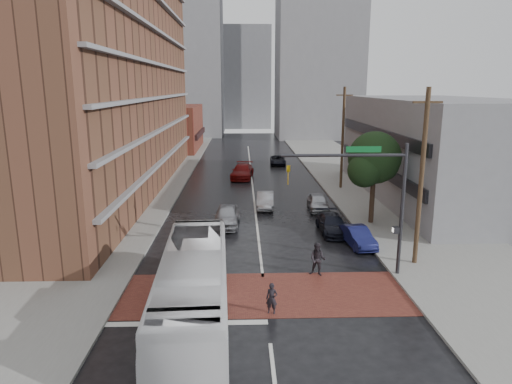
{
  "coord_description": "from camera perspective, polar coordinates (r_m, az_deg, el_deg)",
  "views": [
    {
      "loc": [
        -1.08,
        -20.31,
        10.01
      ],
      "look_at": [
        -0.2,
        7.74,
        3.5
      ],
      "focal_mm": 32.0,
      "sensor_mm": 36.0,
      "label": 1
    }
  ],
  "objects": [
    {
      "name": "ground",
      "position": [
        22.66,
        1.15,
        -13.15
      ],
      "size": [
        160.0,
        160.0,
        0.0
      ],
      "primitive_type": "plane",
      "color": "black",
      "rests_on": "ground"
    },
    {
      "name": "crosswalk",
      "position": [
        23.11,
        1.09,
        -12.58
      ],
      "size": [
        14.0,
        5.0,
        0.02
      ],
      "primitive_type": "cube",
      "color": "brown",
      "rests_on": "ground"
    },
    {
      "name": "sidewalk_west",
      "position": [
        47.54,
        -14.42,
        0.58
      ],
      "size": [
        9.0,
        90.0,
        0.15
      ],
      "primitive_type": "cube",
      "color": "gray",
      "rests_on": "ground"
    },
    {
      "name": "sidewalk_east",
      "position": [
        48.06,
        13.42,
        0.77
      ],
      "size": [
        9.0,
        90.0,
        0.15
      ],
      "primitive_type": "cube",
      "color": "gray",
      "rests_on": "ground"
    },
    {
      "name": "apartment_block",
      "position": [
        46.32,
        -18.87,
        17.33
      ],
      "size": [
        10.0,
        44.0,
        28.0
      ],
      "primitive_type": "cube",
      "color": "brown",
      "rests_on": "ground"
    },
    {
      "name": "storefront_west",
      "position": [
        75.39,
        -10.22,
        7.9
      ],
      "size": [
        8.0,
        16.0,
        7.0
      ],
      "primitive_type": "cube",
      "color": "brown",
      "rests_on": "ground"
    },
    {
      "name": "building_east",
      "position": [
        44.32,
        21.68,
        5.0
      ],
      "size": [
        11.0,
        26.0,
        9.0
      ],
      "primitive_type": "cube",
      "color": "gray",
      "rests_on": "ground"
    },
    {
      "name": "distant_tower_west",
      "position": [
        99.33,
        -9.66,
        16.34
      ],
      "size": [
        18.0,
        16.0,
        32.0
      ],
      "primitive_type": "cube",
      "color": "gray",
      "rests_on": "ground"
    },
    {
      "name": "distant_tower_east",
      "position": [
        93.87,
        7.83,
        17.83
      ],
      "size": [
        16.0,
        14.0,
        36.0
      ],
      "primitive_type": "cube",
      "color": "gray",
      "rests_on": "ground"
    },
    {
      "name": "distant_tower_center",
      "position": [
        115.33,
        -1.3,
        14.04
      ],
      "size": [
        12.0,
        10.0,
        24.0
      ],
      "primitive_type": "cube",
      "color": "gray",
      "rests_on": "ground"
    },
    {
      "name": "street_tree",
      "position": [
        34.15,
        14.59,
        3.75
      ],
      "size": [
        4.2,
        4.1,
        6.9
      ],
      "color": "#332319",
      "rests_on": "ground"
    },
    {
      "name": "signal_mast",
      "position": [
        24.41,
        14.74,
        0.14
      ],
      "size": [
        6.5,
        0.3,
        7.2
      ],
      "color": "#2D2D33",
      "rests_on": "ground"
    },
    {
      "name": "utility_pole_near",
      "position": [
        26.69,
        19.98,
        1.75
      ],
      "size": [
        1.6,
        0.26,
        10.0
      ],
      "color": "#473321",
      "rests_on": "ground"
    },
    {
      "name": "utility_pole_far",
      "position": [
        45.66,
        10.79,
        6.71
      ],
      "size": [
        1.6,
        0.26,
        10.0
      ],
      "color": "#473321",
      "rests_on": "ground"
    },
    {
      "name": "transit_bus",
      "position": [
        19.89,
        -7.81,
        -11.95
      ],
      "size": [
        3.29,
        11.9,
        3.28
      ],
      "primitive_type": "imported",
      "rotation": [
        0.0,
        0.0,
        0.05
      ],
      "color": "silver",
      "rests_on": "ground"
    },
    {
      "name": "pedestrian_a",
      "position": [
        21.02,
        1.98,
        -13.18
      ],
      "size": [
        0.6,
        0.47,
        1.44
      ],
      "primitive_type": "imported",
      "rotation": [
        0.0,
        0.0,
        -0.26
      ],
      "color": "black",
      "rests_on": "ground"
    },
    {
      "name": "pedestrian_b",
      "position": [
        25.07,
        7.71,
        -8.35
      ],
      "size": [
        1.08,
        0.96,
        1.82
      ],
      "primitive_type": "imported",
      "rotation": [
        0.0,
        0.0,
        -0.37
      ],
      "color": "black",
      "rests_on": "ground"
    },
    {
      "name": "car_travel_a",
      "position": [
        33.45,
        -3.69,
        -3.01
      ],
      "size": [
        2.02,
        4.58,
        1.53
      ],
      "primitive_type": "imported",
      "rotation": [
        0.0,
        0.0,
        -0.05
      ],
      "color": "#9EA0A6",
      "rests_on": "ground"
    },
    {
      "name": "car_travel_b",
      "position": [
        38.42,
        1.16,
        -1.04
      ],
      "size": [
        1.61,
        4.04,
        1.31
      ],
      "primitive_type": "imported",
      "rotation": [
        0.0,
        0.0,
        -0.06
      ],
      "color": "#A6A8AE",
      "rests_on": "ground"
    },
    {
      "name": "car_travel_c",
      "position": [
        50.8,
        -1.72,
        2.59
      ],
      "size": [
        2.84,
        5.64,
        1.57
      ],
      "primitive_type": "imported",
      "rotation": [
        0.0,
        0.0,
        -0.12
      ],
      "color": "#6A0C0B",
      "rests_on": "ground"
    },
    {
      "name": "suv_travel",
      "position": [
        59.86,
        2.75,
        3.99
      ],
      "size": [
        2.17,
        4.37,
        1.19
      ],
      "primitive_type": "imported",
      "rotation": [
        0.0,
        0.0,
        -0.05
      ],
      "color": "black",
      "rests_on": "ground"
    },
    {
      "name": "car_parked_near",
      "position": [
        30.06,
        12.57,
        -5.46
      ],
      "size": [
        1.83,
        3.94,
        1.25
      ],
      "primitive_type": "imported",
      "rotation": [
        0.0,
        0.0,
        0.14
      ],
      "color": "#16194D",
      "rests_on": "ground"
    },
    {
      "name": "car_parked_mid",
      "position": [
        32.34,
        9.5,
        -3.97
      ],
      "size": [
        1.89,
        4.44,
        1.28
      ],
      "primitive_type": "imported",
      "rotation": [
        0.0,
        0.0,
        0.02
      ],
      "color": "black",
      "rests_on": "ground"
    },
    {
      "name": "car_parked_far",
      "position": [
        38.09,
        7.75,
        -1.24
      ],
      "size": [
        1.78,
        4.05,
        1.36
      ],
      "primitive_type": "imported",
      "rotation": [
        0.0,
        0.0,
        -0.04
      ],
      "color": "#A8AAB0",
      "rests_on": "ground"
    }
  ]
}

